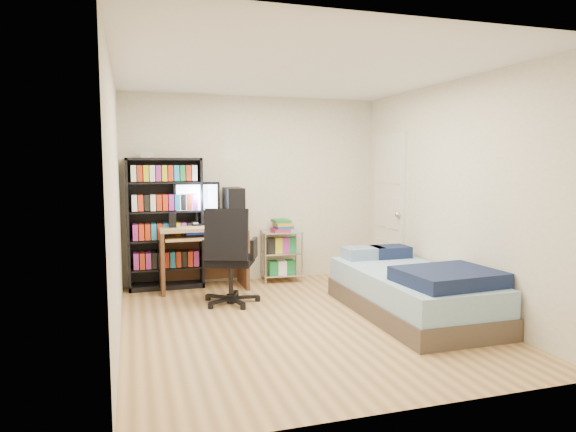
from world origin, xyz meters
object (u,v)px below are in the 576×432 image
object	(u,v)px
computer_desk	(211,231)
office_chair	(230,274)
bed	(412,291)
media_shelf	(165,222)

from	to	relation	value
computer_desk	office_chair	bearing A→B (deg)	-84.74
bed	media_shelf	bearing A→B (deg)	140.60
office_chair	media_shelf	bearing A→B (deg)	144.73
media_shelf	office_chair	world-z (taller)	media_shelf
computer_desk	office_chair	size ratio (longest dim) A/B	1.22
computer_desk	bed	distance (m)	2.67
bed	computer_desk	bearing A→B (deg)	134.75
office_chair	bed	bearing A→B (deg)	-7.25
office_chair	computer_desk	bearing A→B (deg)	117.13
computer_desk	office_chair	xyz separation A→B (m)	(0.08, -0.88, -0.38)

